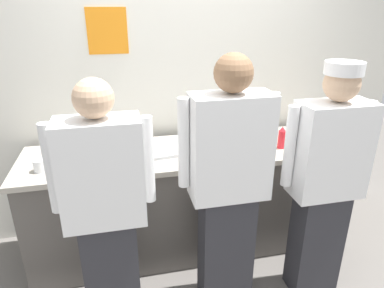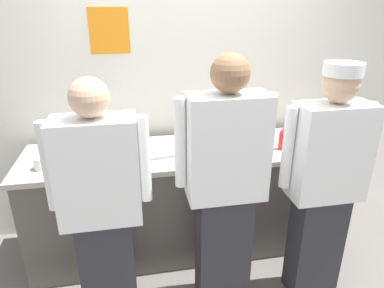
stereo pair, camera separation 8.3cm
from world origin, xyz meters
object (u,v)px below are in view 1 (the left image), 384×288
(mixing_bowl_steel, at_px, (223,136))
(deli_cup, at_px, (40,166))
(ramekin_yellow_sauce, at_px, (312,131))
(chef_far_right, at_px, (325,181))
(squeeze_bottle_primary, at_px, (282,138))
(chef_near_left, at_px, (106,209))
(ramekin_green_sauce, at_px, (62,161))
(squeeze_bottle_spare, at_px, (321,136))
(ramekin_red_sauce, at_px, (255,149))
(squeeze_bottle_secondary, at_px, (261,136))
(ramekin_orange_sauce, at_px, (122,154))
(plate_stack_front, at_px, (94,153))
(chef_center, at_px, (228,184))
(sheet_tray, at_px, (175,149))

(mixing_bowl_steel, height_order, deli_cup, mixing_bowl_steel)
(mixing_bowl_steel, xyz_separation_m, ramekin_yellow_sauce, (0.85, 0.08, -0.05))
(chef_far_right, relative_size, squeeze_bottle_primary, 9.27)
(chef_near_left, relative_size, ramekin_yellow_sauce, 18.52)
(ramekin_green_sauce, bearing_deg, squeeze_bottle_spare, -3.04)
(chef_near_left, height_order, ramekin_red_sauce, chef_near_left)
(squeeze_bottle_spare, height_order, ramekin_red_sauce, squeeze_bottle_spare)
(ramekin_red_sauce, bearing_deg, ramekin_green_sauce, 176.05)
(squeeze_bottle_secondary, relative_size, squeeze_bottle_spare, 1.02)
(squeeze_bottle_secondary, relative_size, deli_cup, 2.11)
(chef_near_left, relative_size, deli_cup, 18.11)
(squeeze_bottle_spare, xyz_separation_m, ramekin_orange_sauce, (-1.56, 0.14, -0.07))
(plate_stack_front, distance_m, mixing_bowl_steel, 1.03)
(plate_stack_front, height_order, ramekin_yellow_sauce, plate_stack_front)
(chef_far_right, xyz_separation_m, ramekin_yellow_sauce, (0.38, 0.81, 0.03))
(chef_center, xyz_separation_m, plate_stack_front, (-0.85, 0.65, 0.02))
(chef_far_right, distance_m, ramekin_yellow_sauce, 0.90)
(sheet_tray, relative_size, deli_cup, 5.20)
(mixing_bowl_steel, distance_m, ramekin_green_sauce, 1.25)
(sheet_tray, xyz_separation_m, squeeze_bottle_primary, (0.84, -0.14, 0.07))
(chef_near_left, bearing_deg, sheet_tray, 52.06)
(sheet_tray, height_order, ramekin_yellow_sauce, ramekin_yellow_sauce)
(sheet_tray, relative_size, ramekin_orange_sauce, 4.65)
(chef_far_right, xyz_separation_m, ramekin_green_sauce, (-1.72, 0.62, 0.04))
(deli_cup, bearing_deg, chef_near_left, -50.11)
(chef_near_left, bearing_deg, chef_far_right, -0.64)
(squeeze_bottle_spare, height_order, deli_cup, squeeze_bottle_spare)
(chef_center, distance_m, sheet_tray, 0.68)
(chef_far_right, relative_size, plate_stack_front, 7.86)
(chef_far_right, xyz_separation_m, squeeze_bottle_primary, (-0.05, 0.55, 0.10))
(ramekin_orange_sauce, bearing_deg, ramekin_green_sauce, -175.58)
(squeeze_bottle_spare, distance_m, ramekin_red_sauce, 0.56)
(squeeze_bottle_secondary, bearing_deg, chef_center, -129.04)
(chef_far_right, relative_size, sheet_tray, 3.55)
(squeeze_bottle_primary, bearing_deg, mixing_bowl_steel, 157.44)
(plate_stack_front, distance_m, ramekin_green_sauce, 0.23)
(chef_near_left, xyz_separation_m, squeeze_bottle_secondary, (1.22, 0.61, 0.13))
(squeeze_bottle_secondary, relative_size, ramekin_yellow_sauce, 2.16)
(ramekin_yellow_sauce, bearing_deg, chef_center, -143.66)
(chef_far_right, bearing_deg, deli_cup, 163.86)
(chef_near_left, distance_m, mixing_bowl_steel, 1.19)
(squeeze_bottle_secondary, relative_size, ramekin_orange_sauce, 1.89)
(sheet_tray, relative_size, squeeze_bottle_secondary, 2.47)
(squeeze_bottle_primary, height_order, ramekin_green_sauce, squeeze_bottle_primary)
(chef_center, xyz_separation_m, chef_far_right, (0.66, -0.06, -0.03))
(ramekin_green_sauce, xyz_separation_m, deli_cup, (-0.13, -0.08, 0.02))
(chef_center, height_order, ramekin_yellow_sauce, chef_center)
(chef_near_left, bearing_deg, mixing_bowl_steel, 37.27)
(chef_near_left, xyz_separation_m, plate_stack_front, (-0.09, 0.69, 0.07))
(squeeze_bottle_spare, bearing_deg, plate_stack_front, 173.75)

